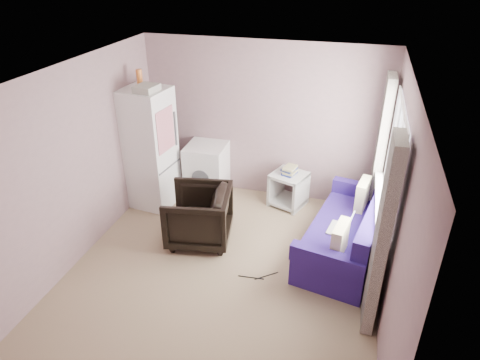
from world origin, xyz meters
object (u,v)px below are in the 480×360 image
object	(u,v)px
fridge	(150,148)
sofa	(350,234)
armchair	(198,213)
side_table	(289,187)
washing_machine	(207,169)

from	to	relation	value
fridge	sofa	xyz separation A→B (m)	(3.09, -0.54, -0.64)
armchair	fridge	bearing A→B (deg)	-136.06
side_table	armchair	bearing A→B (deg)	-129.14
armchair	washing_machine	bearing A→B (deg)	-175.36
fridge	armchair	bearing A→B (deg)	-29.50
side_table	sofa	bearing A→B (deg)	-46.13
side_table	fridge	bearing A→B (deg)	-166.47
washing_machine	fridge	bearing A→B (deg)	-147.42
armchair	sofa	world-z (taller)	armchair
sofa	armchair	bearing A→B (deg)	-162.56
fridge	side_table	distance (m)	2.24
fridge	sofa	distance (m)	3.20
armchair	fridge	world-z (taller)	fridge
side_table	sofa	size ratio (longest dim) A/B	0.33
fridge	washing_machine	bearing A→B (deg)	40.24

